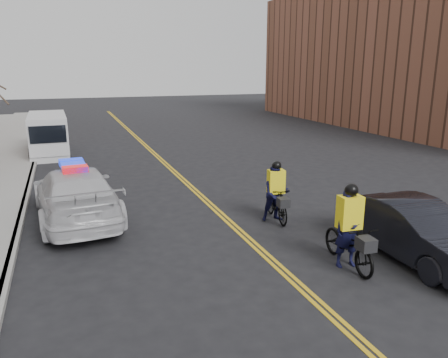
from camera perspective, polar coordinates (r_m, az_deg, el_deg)
The scene contains 10 objects.
ground at distance 11.87m, azimuth 3.86°, elevation -8.48°, with size 120.00×120.00×0.00m, color black.
center_line_left at distance 19.07m, azimuth -6.16°, elevation 0.39°, with size 0.10×60.00×0.01m, color gold.
center_line_right at distance 19.10m, azimuth -5.70°, elevation 0.44°, with size 0.10×60.00×0.01m, color gold.
curb at distance 18.59m, azimuth -24.14°, elevation -0.97°, with size 0.20×60.00×0.15m, color gray.
building_across at distance 38.53m, azimuth 24.10°, elevation 14.60°, with size 12.00×30.00×11.00m, color brown.
police_cruiser at distance 14.20m, azimuth -18.82°, elevation -1.83°, with size 2.74×5.81×1.80m.
dark_sedan at distance 11.76m, azimuth 23.68°, elevation -6.17°, with size 1.53×4.39×1.44m, color black.
cargo_van at distance 25.24m, azimuth -21.95°, elevation 5.31°, with size 2.08×5.16×2.14m.
cyclist_near at distance 10.78m, azimuth 15.89°, elevation -7.42°, with size 0.87×2.12×2.03m.
cyclist_far at distance 13.45m, azimuth 6.77°, elevation -2.40°, with size 0.91×1.90×1.88m.
Camera 1 is at (-4.50, -9.96, 4.63)m, focal length 35.00 mm.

